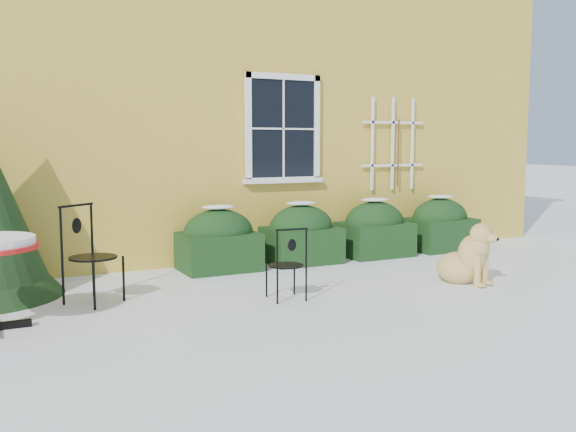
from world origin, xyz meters
TOP-DOWN VIEW (x-y plane):
  - ground at (0.00, 0.00)m, footprint 80.00×80.00m
  - house at (0.00, 7.00)m, footprint 12.40×8.40m
  - hedge_row at (1.65, 2.55)m, footprint 4.95×0.80m
  - patio_chair_near at (-0.22, 0.59)m, footprint 0.40×0.40m
  - patio_chair_far at (-2.21, 1.46)m, footprint 0.67×0.67m
  - dog at (2.18, 0.32)m, footprint 0.65×0.90m

SIDE VIEW (x-z plane):
  - ground at x=0.00m, z-range 0.00..0.00m
  - dog at x=2.18m, z-range -0.08..0.72m
  - hedge_row at x=1.65m, z-range -0.05..0.86m
  - patio_chair_near at x=-0.22m, z-range 0.00..0.83m
  - patio_chair_far at x=-2.21m, z-range 0.00..1.09m
  - house at x=0.00m, z-range 0.02..6.42m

